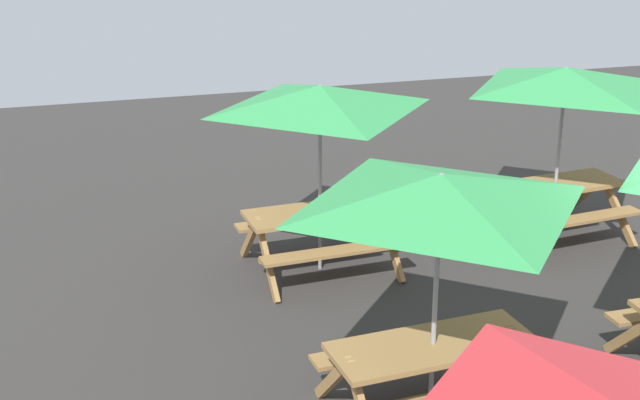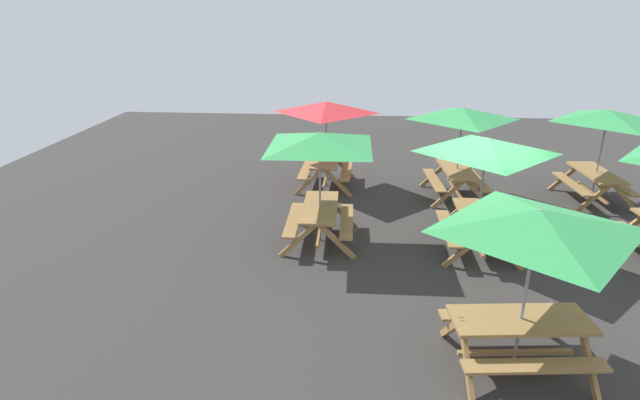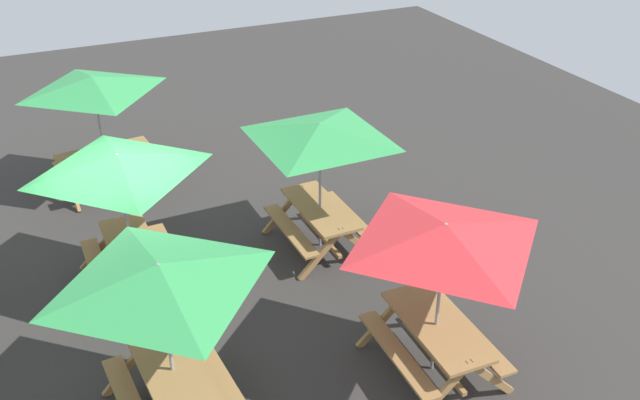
{
  "view_description": "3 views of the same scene",
  "coord_description": "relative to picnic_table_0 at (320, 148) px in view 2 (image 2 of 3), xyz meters",
  "views": [
    {
      "loc": [
        5.93,
        6.06,
        4.53
      ],
      "look_at": [
        3.03,
        -3.54,
        0.9
      ],
      "focal_mm": 50.0,
      "sensor_mm": 36.0,
      "label": 1
    },
    {
      "loc": [
        -9.22,
        2.34,
        4.55
      ],
      "look_at": [
        0.2,
        3.09,
        0.9
      ],
      "focal_mm": 28.0,
      "sensor_mm": 36.0,
      "label": 2
    },
    {
      "loc": [
        9.66,
        -1.22,
        6.75
      ],
      "look_at": [
        0.2,
        3.09,
        0.9
      ],
      "focal_mm": 40.0,
      "sensor_mm": 36.0,
      "label": 3
    }
  ],
  "objects": [
    {
      "name": "ground_plane",
      "position": [
        -0.2,
        -3.09,
        -1.99
      ],
      "size": [
        26.51,
        26.51,
        0.0
      ],
      "primitive_type": "plane",
      "color": "#33302D",
      "rests_on": "ground"
    },
    {
      "name": "picnic_table_0",
      "position": [
        0.0,
        0.0,
        0.0
      ],
      "size": [
        2.83,
        2.83,
        2.34
      ],
      "rotation": [
        0.0,
        0.0,
        0.01
      ],
      "color": "olive",
      "rests_on": "ground"
    },
    {
      "name": "picnic_table_1",
      "position": [
        2.82,
        -6.63,
        0.0
      ],
      "size": [
        2.11,
        2.11,
        2.34
      ],
      "rotation": [
        0.0,
        0.0,
        0.06
      ],
      "color": "olive",
      "rests_on": "ground"
    },
    {
      "name": "picnic_table_2",
      "position": [
        3.42,
        0.11,
        0.0
      ],
      "size": [
        2.05,
        2.05,
        2.34
      ],
      "rotation": [
        0.0,
        0.0,
        -0.02
      ],
      "color": "olive",
      "rests_on": "ground"
    },
    {
      "name": "picnic_table_4",
      "position": [
        -0.18,
        -3.13,
        0.0
      ],
      "size": [
        2.0,
        2.0,
        2.34
      ],
      "rotation": [
        0.0,
        0.0,
        0.0
      ],
      "color": "olive",
      "rests_on": "ground"
    },
    {
      "name": "picnic_table_5",
      "position": [
        -3.72,
        -2.93,
        0.0
      ],
      "size": [
        2.2,
        2.2,
        2.34
      ],
      "rotation": [
        0.0,
        0.0,
        1.67
      ],
      "color": "olive",
      "rests_on": "ground"
    },
    {
      "name": "picnic_table_6",
      "position": [
        2.83,
        -3.25,
        0.0
      ],
      "size": [
        2.13,
        2.13,
        2.34
      ],
      "rotation": [
        0.0,
        0.0,
        0.07
      ],
      "color": "olive",
      "rests_on": "ground"
    }
  ]
}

